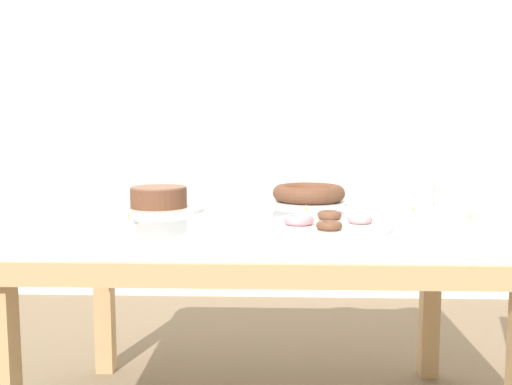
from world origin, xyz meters
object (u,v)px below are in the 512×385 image
tealight_left_edge (306,213)px  cake_golden_bundt (309,195)px  pastry_platter (327,225)px  tealight_right_edge (129,220)px  tealight_near_front (470,221)px  cake_chocolate_round (159,201)px  tealight_centre (413,212)px  plate_stack (406,194)px

tealight_left_edge → cake_golden_bundt: bearing=85.2°
pastry_platter → tealight_right_edge: 0.59m
tealight_near_front → pastry_platter: bearing=-168.2°
cake_golden_bundt → cake_chocolate_round: bearing=-160.9°
tealight_left_edge → tealight_centre: bearing=2.5°
tealight_centre → pastry_platter: bearing=-140.5°
cake_golden_bundt → plate_stack: 0.37m
cake_golden_bundt → pastry_platter: cake_golden_bundt is taller
cake_chocolate_round → tealight_right_edge: 0.28m
tealight_centre → tealight_near_front: same height
cake_chocolate_round → cake_golden_bundt: 0.56m
tealight_centre → cake_golden_bundt: bearing=141.0°
cake_golden_bundt → tealight_right_edge: 0.73m
cake_chocolate_round → cake_golden_bundt: cake_chocolate_round is taller
tealight_near_front → tealight_right_edge: size_ratio=1.00×
cake_golden_bundt → tealight_left_edge: bearing=-94.8°
cake_golden_bundt → tealight_centre: (0.33, -0.27, -0.03)m
cake_chocolate_round → plate_stack: (0.90, 0.20, 0.00)m
tealight_centre → tealight_left_edge: 0.35m
plate_stack → tealight_left_edge: bearing=-143.1°
tealight_centre → tealight_left_edge: same height
cake_golden_bundt → tealight_near_front: 0.63m
cake_golden_bundt → tealight_centre: size_ratio=7.25×
pastry_platter → tealight_near_front: (0.44, 0.09, -0.00)m
tealight_near_front → tealight_right_edge: (-1.03, -0.03, 0.00)m
tealight_centre → tealight_near_front: bearing=-50.7°
plate_stack → tealight_near_front: size_ratio=5.25×
pastry_platter → plate_stack: bearing=57.0°
cake_golden_bundt → tealight_near_front: cake_golden_bundt is taller
tealight_near_front → tealight_left_edge: size_ratio=1.00×
cake_chocolate_round → cake_golden_bundt: (0.53, 0.18, 0.00)m
tealight_right_edge → cake_golden_bundt: bearing=38.9°
pastry_platter → plate_stack: (0.34, 0.53, 0.03)m
tealight_near_front → plate_stack: bearing=102.0°
cake_chocolate_round → tealight_right_edge: cake_chocolate_round is taller
plate_stack → tealight_right_edge: size_ratio=5.25×
cake_chocolate_round → tealight_near_front: bearing=-13.7°
cake_golden_bundt → tealight_centre: bearing=-39.0°
plate_stack → tealight_right_edge: 1.04m
cake_golden_bundt → tealight_left_edge: 0.28m
plate_stack → tealight_left_edge: plate_stack is taller
cake_chocolate_round → tealight_centre: (0.86, -0.08, -0.03)m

